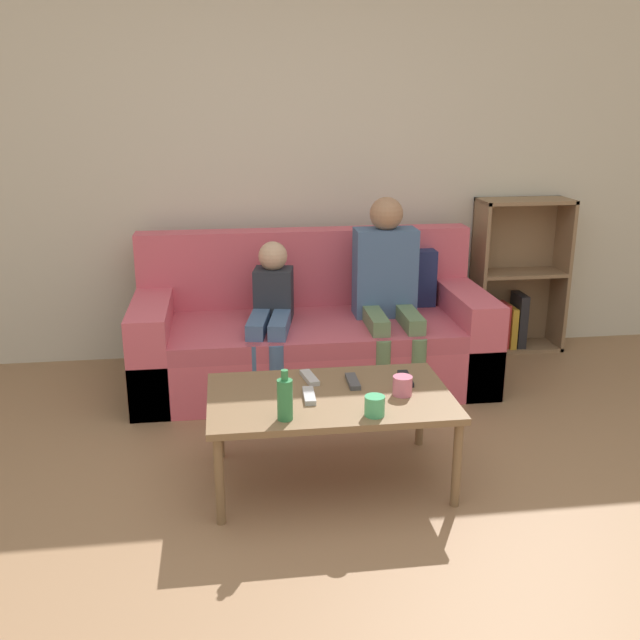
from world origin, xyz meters
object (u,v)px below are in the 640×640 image
(couch, at_px, (313,336))
(coffee_table, at_px, (331,402))
(bookshelf, at_px, (512,288))
(tv_remote_0, at_px, (310,378))
(tv_remote_1, at_px, (406,379))
(tv_remote_3, at_px, (353,381))
(tv_remote_2, at_px, (309,396))
(bottle, at_px, (285,399))
(cup_near, at_px, (402,386))
(cup_far, at_px, (375,406))
(person_adult, at_px, (387,281))
(person_child, at_px, (271,311))

(couch, bearing_deg, coffee_table, -93.51)
(bookshelf, relative_size, tv_remote_0, 5.95)
(tv_remote_1, bearing_deg, tv_remote_3, -176.11)
(tv_remote_1, relative_size, tv_remote_3, 1.01)
(tv_remote_2, distance_m, bottle, 0.25)
(couch, relative_size, bottle, 9.76)
(cup_near, height_order, cup_far, cup_near)
(tv_remote_0, bearing_deg, person_adult, 48.25)
(couch, bearing_deg, bookshelf, 16.28)
(person_child, relative_size, tv_remote_0, 5.02)
(coffee_table, bearing_deg, bottle, -134.51)
(coffee_table, bearing_deg, tv_remote_3, 42.74)
(bookshelf, distance_m, person_child, 1.81)
(cup_far, height_order, tv_remote_0, cup_far)
(coffee_table, relative_size, tv_remote_2, 6.31)
(cup_far, bearing_deg, tv_remote_2, 139.02)
(person_child, bearing_deg, tv_remote_2, -74.95)
(coffee_table, relative_size, tv_remote_3, 6.35)
(bookshelf, distance_m, tv_remote_2, 2.34)
(coffee_table, relative_size, bottle, 5.00)
(person_child, xyz_separation_m, cup_far, (0.34, -1.32, -0.04))
(person_child, bearing_deg, tv_remote_3, -61.91)
(person_child, distance_m, tv_remote_0, 0.91)
(coffee_table, relative_size, tv_remote_1, 6.27)
(person_child, height_order, cup_far, person_child)
(person_child, bearing_deg, tv_remote_1, -49.60)
(person_adult, xyz_separation_m, cup_near, (-0.20, -1.19, -0.18))
(tv_remote_1, bearing_deg, cup_far, -118.61)
(cup_near, bearing_deg, coffee_table, 171.87)
(cup_far, bearing_deg, tv_remote_0, 117.37)
(cup_far, relative_size, tv_remote_0, 0.49)
(bookshelf, height_order, coffee_table, bookshelf)
(tv_remote_0, distance_m, tv_remote_3, 0.21)
(coffee_table, distance_m, person_child, 1.11)
(couch, bearing_deg, tv_remote_3, -87.71)
(person_adult, height_order, bottle, person_adult)
(bookshelf, distance_m, coffee_table, 2.25)
(cup_far, xyz_separation_m, tv_remote_0, (-0.22, 0.42, -0.03))
(couch, relative_size, tv_remote_0, 12.02)
(person_child, bearing_deg, cup_far, -65.26)
(bottle, bearing_deg, couch, 78.44)
(cup_far, xyz_separation_m, bottle, (-0.37, 0.01, 0.05))
(couch, xyz_separation_m, coffee_table, (-0.08, -1.23, 0.10))
(tv_remote_1, bearing_deg, bottle, -146.57)
(person_adult, height_order, tv_remote_2, person_adult)
(cup_near, height_order, tv_remote_0, cup_near)
(couch, xyz_separation_m, person_child, (-0.26, -0.15, 0.22))
(tv_remote_2, bearing_deg, tv_remote_3, 33.80)
(couch, height_order, bookshelf, bookshelf)
(coffee_table, bearing_deg, cup_far, -58.32)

